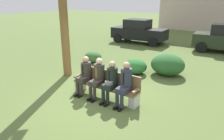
% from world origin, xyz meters
% --- Properties ---
extents(ground_plane, '(80.00, 80.00, 0.00)m').
position_xyz_m(ground_plane, '(0.00, 0.00, 0.00)').
color(ground_plane, '#536633').
extents(park_bench, '(2.33, 0.44, 0.90)m').
position_xyz_m(park_bench, '(0.18, 0.07, 0.44)').
color(park_bench, brown).
rests_on(park_bench, ground).
extents(seated_man_leftmost, '(0.34, 0.72, 1.29)m').
position_xyz_m(seated_man_leftmost, '(-0.61, -0.06, 0.72)').
color(seated_man_leftmost, '#38332D').
rests_on(seated_man_leftmost, ground).
extents(seated_man_centerleft, '(0.34, 0.72, 1.31)m').
position_xyz_m(seated_man_centerleft, '(-0.06, -0.06, 0.73)').
color(seated_man_centerleft, '#38332D').
rests_on(seated_man_centerleft, ground).
extents(seated_man_centerright, '(0.34, 0.72, 1.30)m').
position_xyz_m(seated_man_centerright, '(0.44, -0.06, 0.72)').
color(seated_man_centerright, '#1E2823').
rests_on(seated_man_centerright, ground).
extents(seated_man_rightmost, '(0.34, 0.72, 1.35)m').
position_xyz_m(seated_man_rightmost, '(0.95, -0.05, 0.75)').
color(seated_man_rightmost, '#2D3342').
rests_on(seated_man_rightmost, ground).
extents(shrub_near_bench, '(0.89, 0.82, 0.56)m').
position_xyz_m(shrub_near_bench, '(-2.70, 2.98, 0.28)').
color(shrub_near_bench, '#376630').
rests_on(shrub_near_bench, ground).
extents(shrub_mid_lawn, '(1.02, 0.94, 0.64)m').
position_xyz_m(shrub_mid_lawn, '(-0.13, 2.67, 0.32)').
color(shrub_mid_lawn, '#296A2F').
rests_on(shrub_mid_lawn, ground).
extents(shrub_far_lawn, '(1.42, 1.30, 0.89)m').
position_xyz_m(shrub_far_lawn, '(1.08, 3.30, 0.44)').
color(shrub_far_lawn, '#285929').
rests_on(shrub_far_lawn, ground).
extents(parked_car_near, '(3.94, 1.80, 1.68)m').
position_xyz_m(parked_car_near, '(-3.02, 8.69, 0.84)').
color(parked_car_near, black).
rests_on(parked_car_near, ground).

